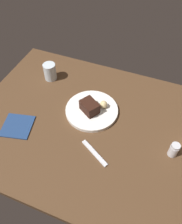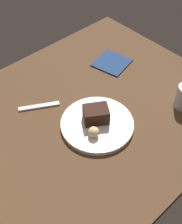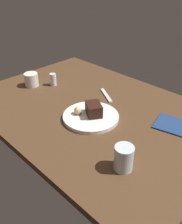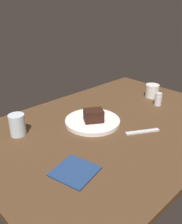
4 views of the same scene
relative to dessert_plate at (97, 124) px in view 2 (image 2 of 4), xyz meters
The scene contains 6 objects.
dining_table 9.87cm from the dessert_plate, 48.01° to the right, with size 120.00×84.00×3.00cm, color #4C331E.
dessert_plate is the anchor object (origin of this frame).
chocolate_cake_slice 3.87cm from the dessert_plate, 114.74° to the right, with size 8.43×6.26×5.48cm, color black.
bread_roll 6.34cm from the dessert_plate, 35.06° to the left, with size 3.67×3.67×3.67cm, color #DBC184.
dessert_spoon 22.98cm from the dessert_plate, 65.58° to the right, with size 15.00×1.80×0.70cm, color silver.
folded_napkin 35.12cm from the dessert_plate, 143.53° to the right, with size 13.23×13.13×0.60cm, color navy.
Camera 2 is at (39.90, 54.54, 82.65)cm, focal length 47.99 mm.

